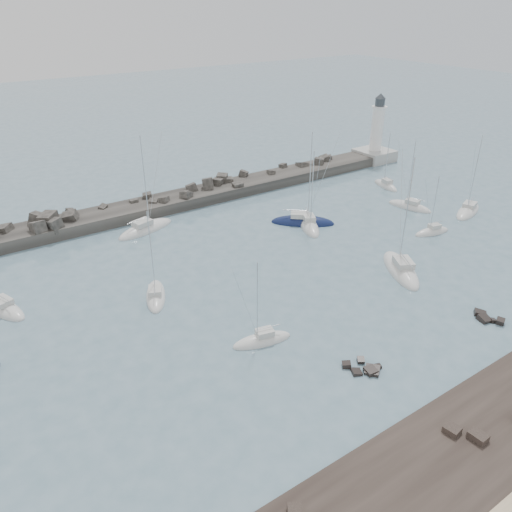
{
  "coord_description": "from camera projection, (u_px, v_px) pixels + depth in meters",
  "views": [
    {
      "loc": [
        -32.67,
        -34.16,
        31.29
      ],
      "look_at": [
        -1.27,
        12.0,
        2.16
      ],
      "focal_mm": 35.0,
      "sensor_mm": 36.0,
      "label": 1
    }
  ],
  "objects": [
    {
      "name": "ground",
      "position": [
        326.0,
        311.0,
        55.8
      ],
      "size": [
        400.0,
        400.0,
        0.0
      ],
      "primitive_type": "plane",
      "color": "slate",
      "rests_on": "ground"
    },
    {
      "name": "rock_shelf",
      "position": [
        510.0,
        439.0,
        39.66
      ],
      "size": [
        140.0,
        12.22,
        1.9
      ],
      "color": "black",
      "rests_on": "ground"
    },
    {
      "name": "rock_cluster_near",
      "position": [
        366.0,
        371.0,
        46.92
      ],
      "size": [
        3.42,
        3.45,
        1.21
      ],
      "color": "black",
      "rests_on": "ground"
    },
    {
      "name": "rock_cluster_far",
      "position": [
        484.0,
        318.0,
        54.6
      ],
      "size": [
        2.25,
        3.75,
        1.44
      ],
      "color": "black",
      "rests_on": "ground"
    },
    {
      "name": "breakwater",
      "position": [
        130.0,
        215.0,
        79.56
      ],
      "size": [
        115.0,
        7.3,
        5.21
      ],
      "color": "#322F2C",
      "rests_on": "ground"
    },
    {
      "name": "lighthouse",
      "position": [
        375.0,
        146.0,
        105.67
      ],
      "size": [
        7.0,
        7.0,
        14.6
      ],
      "color": "#A5A5A0",
      "rests_on": "ground"
    },
    {
      "name": "sailboat_1",
      "position": [
        3.0,
        308.0,
        56.05
      ],
      "size": [
        5.04,
        8.25,
        12.52
      ],
      "color": "silver",
      "rests_on": "ground"
    },
    {
      "name": "sailboat_3",
      "position": [
        156.0,
        296.0,
        58.35
      ],
      "size": [
        4.98,
        7.5,
        11.45
      ],
      "color": "silver",
      "rests_on": "ground"
    },
    {
      "name": "sailboat_4",
      "position": [
        146.0,
        229.0,
        74.99
      ],
      "size": [
        10.17,
        5.46,
        15.29
      ],
      "color": "silver",
      "rests_on": "ground"
    },
    {
      "name": "sailboat_5",
      "position": [
        262.0,
        341.0,
        50.8
      ],
      "size": [
        6.58,
        3.33,
        10.12
      ],
      "color": "silver",
      "rests_on": "ground"
    },
    {
      "name": "sailboat_6",
      "position": [
        309.0,
        226.0,
        76.04
      ],
      "size": [
        5.88,
        8.42,
        13.11
      ],
      "color": "silver",
      "rests_on": "ground"
    },
    {
      "name": "sailboat_7",
      "position": [
        401.0,
        270.0,
        63.81
      ],
      "size": [
        7.59,
        10.33,
        15.94
      ],
      "color": "silver",
      "rests_on": "ground"
    },
    {
      "name": "sailboat_8",
      "position": [
        303.0,
        222.0,
        77.34
      ],
      "size": [
        9.42,
        8.58,
        15.38
      ],
      "color": "#101A42",
      "rests_on": "ground"
    },
    {
      "name": "sailboat_9",
      "position": [
        432.0,
        232.0,
        74.11
      ],
      "size": [
        6.25,
        2.94,
        9.73
      ],
      "color": "silver",
      "rests_on": "ground"
    },
    {
      "name": "sailboat_10",
      "position": [
        410.0,
        207.0,
        83.02
      ],
      "size": [
        4.2,
        7.94,
        12.07
      ],
      "color": "silver",
      "rests_on": "ground"
    },
    {
      "name": "sailboat_11",
      "position": [
        468.0,
        211.0,
        81.32
      ],
      "size": [
        9.17,
        5.55,
        13.75
      ],
      "color": "silver",
      "rests_on": "ground"
    },
    {
      "name": "sailboat_12",
      "position": [
        386.0,
        186.0,
        92.24
      ],
      "size": [
        3.43,
        6.87,
        10.65
      ],
      "color": "silver",
      "rests_on": "ground"
    }
  ]
}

